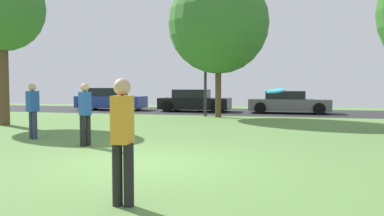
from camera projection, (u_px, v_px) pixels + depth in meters
ground_plane at (143, 163)px, 8.46m from camera, size 44.00×44.00×0.00m
road_strip at (240, 112)px, 23.96m from camera, size 44.00×6.40×0.01m
oak_tree_left at (218, 24)px, 19.82m from camera, size 4.94×4.94×7.09m
maple_tree_near at (1, 9)px, 15.97m from camera, size 3.38×3.38×6.33m
person_thrower at (85, 112)px, 10.67m from camera, size 0.39×0.36×1.66m
person_bystander at (33, 108)px, 12.06m from camera, size 0.31×0.37×1.66m
person_walking at (123, 136)px, 5.39m from camera, size 0.30×0.33×1.72m
frisbee_disc at (276, 91)px, 6.04m from camera, size 0.38×0.38×0.07m
parked_car_blue at (110, 100)px, 25.80m from camera, size 4.33×1.92×1.40m
parked_car_black at (194, 101)px, 24.36m from camera, size 4.19×2.11×1.32m
parked_car_grey at (289, 103)px, 22.87m from camera, size 4.47×2.01×1.26m
street_lamp_post at (205, 72)px, 20.46m from camera, size 0.14×0.14×4.50m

